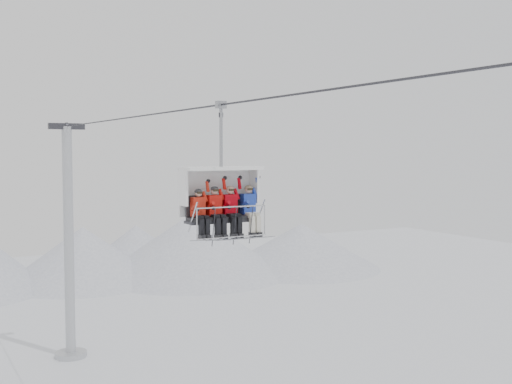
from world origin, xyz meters
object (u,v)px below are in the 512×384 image
lift_tower_right (69,258)px  skier_far_right (250,208)px  skier_far_left (200,211)px  skier_center_left (216,210)px  skier_center_right (231,209)px  chairlift_carrier (219,193)px

lift_tower_right → skier_far_right: size_ratio=7.99×
skier_far_left → skier_center_left: 0.52m
skier_center_right → chairlift_carrier: bearing=128.6°
lift_tower_right → chairlift_carrier: (0.00, -19.75, 4.90)m
skier_center_right → skier_far_right: size_ratio=1.00×
skier_center_right → skier_far_right: 0.63m
skier_center_left → lift_tower_right: bearing=89.2°
chairlift_carrier → skier_far_left: bearing=-158.4°
skier_far_right → skier_center_left: bearing=180.0°
skier_far_left → skier_center_right: size_ratio=1.00×
chairlift_carrier → skier_far_left: (-0.79, -0.31, -0.49)m
lift_tower_right → skier_center_right: 20.54m
lift_tower_right → skier_far_right: lift_tower_right is taller
skier_center_left → skier_far_right: size_ratio=1.00×
skier_far_left → skier_far_right: size_ratio=1.00×
chairlift_carrier → skier_far_right: (0.87, -0.30, -0.47)m
skier_far_left → skier_far_right: (1.66, 0.01, 0.03)m
chairlift_carrier → skier_far_right: chairlift_carrier is taller
lift_tower_right → skier_center_left: size_ratio=7.99×
skier_far_left → skier_center_left: size_ratio=1.00×
skier_center_right → lift_tower_right: bearing=90.7°
skier_far_right → skier_center_right: bearing=180.0°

